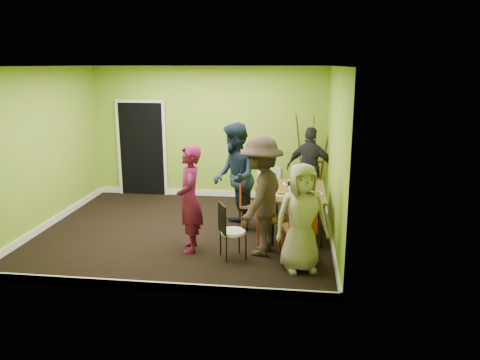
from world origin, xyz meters
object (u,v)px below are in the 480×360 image
object	(u,v)px
chair_back_end	(307,180)
dining_table	(298,193)
chair_front_end	(301,224)
blue_bottle	(310,189)
orange_bottle	(297,186)
person_front_end	(302,218)
chair_left_near	(267,212)
chair_bentwood	(229,228)
person_standing	(190,199)
person_left_far	(235,177)
chair_left_far	(250,200)
easel	(312,160)
person_back_end	(310,169)
person_left_near	(261,196)
thermos	(300,184)

from	to	relation	value
chair_back_end	dining_table	bearing A→B (deg)	87.63
chair_front_end	blue_bottle	xyz separation A→B (m)	(0.15, 1.00, 0.25)
chair_back_end	orange_bottle	world-z (taller)	chair_back_end
chair_back_end	person_front_end	distance (m)	2.75
chair_left_near	chair_back_end	xyz separation A→B (m)	(0.64, 1.90, 0.07)
chair_bentwood	person_standing	world-z (taller)	person_standing
person_standing	person_left_far	world-z (taller)	person_left_far
chair_left_far	blue_bottle	distance (m)	1.12
chair_left_far	chair_left_near	bearing A→B (deg)	38.14
chair_left_near	chair_back_end	distance (m)	2.01
blue_bottle	person_front_end	bearing A→B (deg)	-96.42
easel	blue_bottle	bearing A→B (deg)	-92.09
chair_left_far	chair_left_near	size ratio (longest dim) A/B	0.96
person_standing	person_left_far	distance (m)	1.17
dining_table	person_back_end	size ratio (longest dim) A/B	0.91
chair_front_end	person_standing	world-z (taller)	person_standing
chair_front_end	person_standing	xyz separation A→B (m)	(-1.69, 0.27, 0.23)
person_standing	chair_back_end	bearing A→B (deg)	129.89
easel	person_left_near	bearing A→B (deg)	-106.40
dining_table	easel	bearing A→B (deg)	81.42
person_standing	person_back_end	xyz separation A→B (m)	(1.87, 2.43, -0.01)
chair_back_end	easel	world-z (taller)	easel
chair_left_far	person_left_far	xyz separation A→B (m)	(-0.26, -0.03, 0.40)
orange_bottle	person_left_far	distance (m)	1.08
person_standing	person_left_far	bearing A→B (deg)	140.46
easel	person_left_far	xyz separation A→B (m)	(-1.36, -1.80, 0.02)
easel	chair_front_end	bearing A→B (deg)	-94.15
person_left_far	person_back_end	world-z (taller)	person_left_far
chair_left_near	thermos	xyz separation A→B (m)	(0.51, 0.75, 0.28)
person_back_end	chair_front_end	bearing A→B (deg)	100.99
chair_bentwood	orange_bottle	world-z (taller)	chair_bentwood
easel	person_standing	world-z (taller)	easel
chair_bentwood	orange_bottle	distance (m)	1.72
chair_left_near	easel	distance (m)	2.62
easel	person_left_near	size ratio (longest dim) A/B	1.03
easel	person_front_end	world-z (taller)	easel
chair_bentwood	blue_bottle	bearing A→B (deg)	102.61
dining_table	chair_back_end	world-z (taller)	chair_back_end
thermos	person_back_end	xyz separation A→B (m)	(0.20, 1.35, -0.03)
dining_table	person_left_near	size ratio (longest dim) A/B	0.83
chair_left_far	chair_front_end	size ratio (longest dim) A/B	0.90
chair_front_end	person_left_near	world-z (taller)	person_left_near
chair_bentwood	person_back_end	size ratio (longest dim) A/B	0.52
chair_bentwood	orange_bottle	xyz separation A→B (m)	(0.98, 1.38, 0.32)
dining_table	chair_left_far	world-z (taller)	chair_left_far
person_back_end	person_left_near	bearing A→B (deg)	86.85
chair_left_far	chair_bentwood	xyz separation A→B (m)	(-0.17, -1.29, -0.07)
easel	person_left_far	distance (m)	2.25
chair_left_near	thermos	world-z (taller)	chair_left_near
dining_table	person_left_far	xyz separation A→B (m)	(-1.09, -0.02, 0.24)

